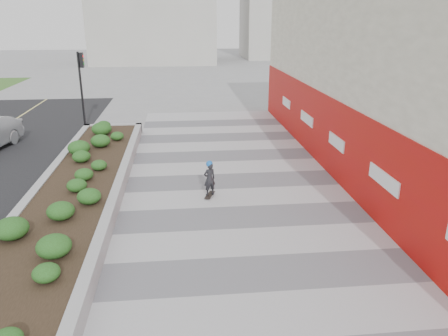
% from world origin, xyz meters
% --- Properties ---
extents(ground, '(160.00, 160.00, 0.00)m').
position_xyz_m(ground, '(0.00, 0.00, 0.00)').
color(ground, gray).
rests_on(ground, ground).
extents(walkway, '(8.00, 36.00, 0.01)m').
position_xyz_m(walkway, '(0.00, 3.00, 0.01)').
color(walkway, '#A8A8AD').
rests_on(walkway, ground).
extents(building, '(6.04, 24.08, 8.00)m').
position_xyz_m(building, '(6.98, 8.98, 3.98)').
color(building, beige).
rests_on(building, ground).
extents(planter, '(3.00, 18.00, 0.90)m').
position_xyz_m(planter, '(-5.50, 7.00, 0.42)').
color(planter, '#9E9EA0').
rests_on(planter, ground).
extents(traffic_signal_near, '(0.33, 0.28, 4.20)m').
position_xyz_m(traffic_signal_near, '(-7.23, 17.50, 2.76)').
color(traffic_signal_near, black).
rests_on(traffic_signal_near, ground).
extents(manhole_cover, '(0.44, 0.44, 0.01)m').
position_xyz_m(manhole_cover, '(0.50, 3.00, 0.00)').
color(manhole_cover, '#595654').
rests_on(manhole_cover, ground).
extents(skateboarder, '(0.51, 0.74, 1.33)m').
position_xyz_m(skateboarder, '(-0.98, 6.75, 0.68)').
color(skateboarder, beige).
rests_on(skateboarder, ground).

